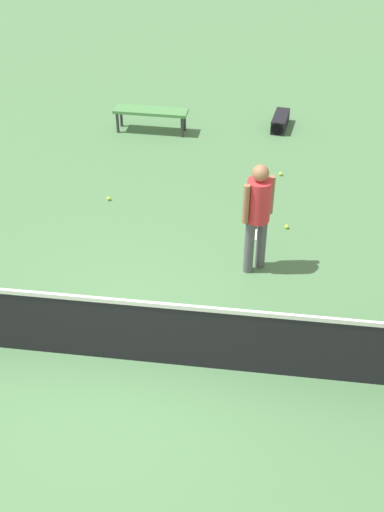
{
  "coord_description": "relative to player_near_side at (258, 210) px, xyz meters",
  "views": [
    {
      "loc": [
        -1.6,
        5.19,
        5.59
      ],
      "look_at": [
        -0.78,
        -1.02,
        0.9
      ],
      "focal_mm": 43.39,
      "sensor_mm": 36.0,
      "label": 1
    }
  ],
  "objects": [
    {
      "name": "tennis_ball_baseline",
      "position": [
        0.34,
        1.18,
        -0.98
      ],
      "size": [
        0.07,
        0.07,
        0.07
      ],
      "primitive_type": "sphere",
      "color": "#C6E033",
      "rests_on": "ground_plane"
    },
    {
      "name": "tennis_ball_by_net",
      "position": [
        2.57,
        -1.57,
        -0.98
      ],
      "size": [
        0.07,
        0.07,
        0.07
      ],
      "primitive_type": "sphere",
      "color": "#C6E033",
      "rests_on": "ground_plane"
    },
    {
      "name": "court_net",
      "position": [
        1.56,
        2.05,
        -0.51
      ],
      "size": [
        10.09,
        0.09,
        1.07
      ],
      "color": "#4C4C51",
      "rests_on": "ground_plane"
    },
    {
      "name": "tennis_racket_near_player",
      "position": [
        0.0,
        -0.87,
        -1.0
      ],
      "size": [
        0.35,
        0.6,
        0.03
      ],
      "color": "white",
      "rests_on": "ground_plane"
    },
    {
      "name": "equipment_bag",
      "position": [
        -0.29,
        -4.83,
        -0.87
      ],
      "size": [
        0.39,
        0.83,
        0.28
      ],
      "color": "black",
      "rests_on": "ground_plane"
    },
    {
      "name": "tennis_ball_near_player",
      "position": [
        -0.35,
        -2.83,
        -0.98
      ],
      "size": [
        0.07,
        0.07,
        0.07
      ],
      "primitive_type": "sphere",
      "color": "#C6E033",
      "rests_on": "ground_plane"
    },
    {
      "name": "tennis_ball_midcourt",
      "position": [
        -0.47,
        -1.1,
        -0.98
      ],
      "size": [
        0.07,
        0.07,
        0.07
      ],
      "primitive_type": "sphere",
      "color": "#C6E033",
      "rests_on": "ground_plane"
    },
    {
      "name": "courtside_bench",
      "position": [
        2.33,
        -4.33,
        -0.59
      ],
      "size": [
        1.51,
        0.44,
        0.48
      ],
      "color": "#4C8C4C",
      "rests_on": "ground_plane"
    },
    {
      "name": "player_near_side",
      "position": [
        0.0,
        0.0,
        0.0
      ],
      "size": [
        0.48,
        0.48,
        1.7
      ],
      "color": "#595960",
      "rests_on": "ground_plane"
    },
    {
      "name": "ground_plane",
      "position": [
        1.56,
        2.05,
        -1.01
      ],
      "size": [
        40.0,
        40.0,
        0.0
      ],
      "primitive_type": "plane",
      "color": "#4C7A4C"
    }
  ]
}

